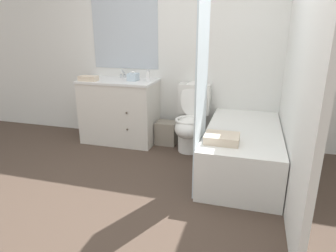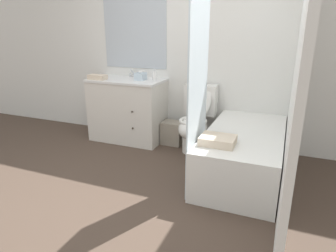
{
  "view_description": "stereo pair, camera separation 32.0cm",
  "coord_description": "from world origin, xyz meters",
  "px_view_note": "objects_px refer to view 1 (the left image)",
  "views": [
    {
      "loc": [
        0.94,
        -2.12,
        1.52
      ],
      "look_at": [
        0.1,
        0.8,
        0.51
      ],
      "focal_mm": 32.0,
      "sensor_mm": 36.0,
      "label": 1
    },
    {
      "loc": [
        1.24,
        -2.02,
        1.52
      ],
      "look_at": [
        0.1,
        0.8,
        0.51
      ],
      "focal_mm": 32.0,
      "sensor_mm": 36.0,
      "label": 2
    }
  ],
  "objects_px": {
    "tissue_box": "(133,77)",
    "soap_dispenser": "(148,76)",
    "bathtub": "(242,150)",
    "toilet": "(191,121)",
    "bath_towel_folded": "(222,138)",
    "vanity_cabinet": "(120,110)",
    "sink_faucet": "(124,75)",
    "wastebasket": "(166,133)",
    "hand_towel_folded": "(88,78)"
  },
  "relations": [
    {
      "from": "sink_faucet",
      "to": "hand_towel_folded",
      "type": "relative_size",
      "value": 0.6
    },
    {
      "from": "hand_towel_folded",
      "to": "toilet",
      "type": "bearing_deg",
      "value": 5.27
    },
    {
      "from": "tissue_box",
      "to": "wastebasket",
      "type": "bearing_deg",
      "value": 6.63
    },
    {
      "from": "tissue_box",
      "to": "soap_dispenser",
      "type": "bearing_deg",
      "value": -6.84
    },
    {
      "from": "tissue_box",
      "to": "hand_towel_folded",
      "type": "xyz_separation_m",
      "value": [
        -0.55,
        -0.18,
        -0.02
      ]
    },
    {
      "from": "tissue_box",
      "to": "hand_towel_folded",
      "type": "height_order",
      "value": "tissue_box"
    },
    {
      "from": "tissue_box",
      "to": "hand_towel_folded",
      "type": "distance_m",
      "value": 0.58
    },
    {
      "from": "bathtub",
      "to": "soap_dispenser",
      "type": "distance_m",
      "value": 1.5
    },
    {
      "from": "vanity_cabinet",
      "to": "sink_faucet",
      "type": "relative_size",
      "value": 7.08
    },
    {
      "from": "wastebasket",
      "to": "vanity_cabinet",
      "type": "bearing_deg",
      "value": -174.92
    },
    {
      "from": "vanity_cabinet",
      "to": "toilet",
      "type": "height_order",
      "value": "toilet"
    },
    {
      "from": "hand_towel_folded",
      "to": "bath_towel_folded",
      "type": "distance_m",
      "value": 2.02
    },
    {
      "from": "vanity_cabinet",
      "to": "bathtub",
      "type": "height_order",
      "value": "vanity_cabinet"
    },
    {
      "from": "hand_towel_folded",
      "to": "bath_towel_folded",
      "type": "relative_size",
      "value": 0.75
    },
    {
      "from": "vanity_cabinet",
      "to": "bath_towel_folded",
      "type": "relative_size",
      "value": 3.17
    },
    {
      "from": "toilet",
      "to": "wastebasket",
      "type": "relative_size",
      "value": 2.82
    },
    {
      "from": "bathtub",
      "to": "sink_faucet",
      "type": "bearing_deg",
      "value": 157.56
    },
    {
      "from": "toilet",
      "to": "sink_faucet",
      "type": "bearing_deg",
      "value": 166.32
    },
    {
      "from": "toilet",
      "to": "soap_dispenser",
      "type": "xyz_separation_m",
      "value": [
        -0.58,
        0.03,
        0.54
      ]
    },
    {
      "from": "sink_faucet",
      "to": "tissue_box",
      "type": "relative_size",
      "value": 0.99
    },
    {
      "from": "tissue_box",
      "to": "hand_towel_folded",
      "type": "relative_size",
      "value": 0.61
    },
    {
      "from": "bathtub",
      "to": "soap_dispenser",
      "type": "relative_size",
      "value": 9.5
    },
    {
      "from": "vanity_cabinet",
      "to": "tissue_box",
      "type": "height_order",
      "value": "tissue_box"
    },
    {
      "from": "soap_dispenser",
      "to": "bath_towel_folded",
      "type": "xyz_separation_m",
      "value": [
        1.06,
        -0.94,
        -0.4
      ]
    },
    {
      "from": "soap_dispenser",
      "to": "vanity_cabinet",
      "type": "bearing_deg",
      "value": 177.42
    },
    {
      "from": "toilet",
      "to": "soap_dispenser",
      "type": "height_order",
      "value": "soap_dispenser"
    },
    {
      "from": "toilet",
      "to": "soap_dispenser",
      "type": "distance_m",
      "value": 0.79
    },
    {
      "from": "sink_faucet",
      "to": "wastebasket",
      "type": "relative_size",
      "value": 0.46
    },
    {
      "from": "tissue_box",
      "to": "bath_towel_folded",
      "type": "xyz_separation_m",
      "value": [
        1.28,
        -0.96,
        -0.38
      ]
    },
    {
      "from": "tissue_box",
      "to": "bath_towel_folded",
      "type": "distance_m",
      "value": 1.64
    },
    {
      "from": "vanity_cabinet",
      "to": "bath_towel_folded",
      "type": "bearing_deg",
      "value": -32.78
    },
    {
      "from": "bathtub",
      "to": "tissue_box",
      "type": "distance_m",
      "value": 1.68
    },
    {
      "from": "wastebasket",
      "to": "bath_towel_folded",
      "type": "distance_m",
      "value": 1.37
    },
    {
      "from": "tissue_box",
      "to": "hand_towel_folded",
      "type": "bearing_deg",
      "value": -162.01
    },
    {
      "from": "vanity_cabinet",
      "to": "toilet",
      "type": "distance_m",
      "value": 1.0
    },
    {
      "from": "sink_faucet",
      "to": "bathtub",
      "type": "distance_m",
      "value": 1.92
    },
    {
      "from": "toilet",
      "to": "tissue_box",
      "type": "distance_m",
      "value": 0.94
    },
    {
      "from": "toilet",
      "to": "bath_towel_folded",
      "type": "distance_m",
      "value": 1.04
    },
    {
      "from": "vanity_cabinet",
      "to": "tissue_box",
      "type": "bearing_deg",
      "value": 1.81
    },
    {
      "from": "soap_dispenser",
      "to": "wastebasket",
      "type": "bearing_deg",
      "value": 18.85
    },
    {
      "from": "bathtub",
      "to": "soap_dispenser",
      "type": "height_order",
      "value": "soap_dispenser"
    },
    {
      "from": "vanity_cabinet",
      "to": "hand_towel_folded",
      "type": "xyz_separation_m",
      "value": [
        -0.34,
        -0.17,
        0.45
      ]
    },
    {
      "from": "toilet",
      "to": "bath_towel_folded",
      "type": "xyz_separation_m",
      "value": [
        0.49,
        -0.91,
        0.14
      ]
    },
    {
      "from": "soap_dispenser",
      "to": "tissue_box",
      "type": "bearing_deg",
      "value": 173.16
    },
    {
      "from": "bath_towel_folded",
      "to": "soap_dispenser",
      "type": "bearing_deg",
      "value": 138.63
    },
    {
      "from": "tissue_box",
      "to": "soap_dispenser",
      "type": "relative_size",
      "value": 0.89
    },
    {
      "from": "vanity_cabinet",
      "to": "bath_towel_folded",
      "type": "height_order",
      "value": "vanity_cabinet"
    },
    {
      "from": "vanity_cabinet",
      "to": "soap_dispenser",
      "type": "distance_m",
      "value": 0.65
    },
    {
      "from": "bathtub",
      "to": "soap_dispenser",
      "type": "xyz_separation_m",
      "value": [
        -1.25,
        0.48,
        0.68
      ]
    },
    {
      "from": "wastebasket",
      "to": "tissue_box",
      "type": "bearing_deg",
      "value": -173.37
    }
  ]
}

